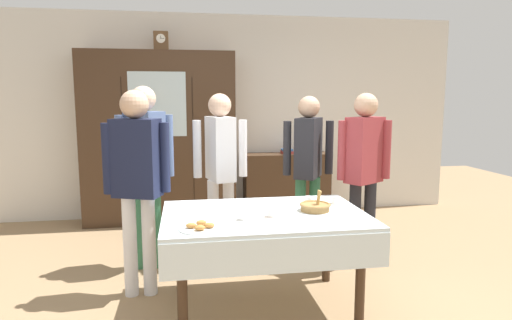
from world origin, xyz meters
name	(u,v)px	position (x,y,z in m)	size (l,w,h in m)	color
ground_plane	(260,294)	(0.00, 0.00, 0.00)	(12.00, 12.00, 0.00)	#997A56
back_wall	(227,116)	(0.00, 2.65, 1.35)	(6.40, 0.10, 2.70)	silver
dining_table	(265,227)	(0.00, -0.23, 0.64)	(1.53, 1.04, 0.74)	#3D2819
wall_cabinet	(160,138)	(-0.90, 2.35, 1.09)	(1.91, 0.46, 2.18)	#3D2819
mantel_clock	(161,41)	(-0.85, 2.35, 2.30)	(0.18, 0.11, 0.24)	brown
bookshelf_low	(287,184)	(0.79, 2.41, 0.43)	(1.17, 0.35, 0.85)	#3D2819
book_stack	(287,151)	(0.79, 2.41, 0.88)	(0.16, 0.19, 0.06)	#99332D
tea_cup_center	(309,201)	(0.41, 0.02, 0.77)	(0.13, 0.13, 0.06)	white
tea_cup_near_right	(336,201)	(0.62, -0.03, 0.77)	(0.13, 0.13, 0.06)	white
tea_cup_far_left	(244,217)	(-0.18, -0.39, 0.77)	(0.13, 0.13, 0.06)	white
tea_cup_back_edge	(273,214)	(0.04, -0.33, 0.77)	(0.13, 0.13, 0.06)	white
bread_basket	(315,206)	(0.40, -0.20, 0.78)	(0.24, 0.24, 0.16)	#9E7542
pastry_plate	(200,227)	(-0.50, -0.54, 0.76)	(0.28, 0.28, 0.05)	white
spoon_near_left	(218,214)	(-0.35, -0.19, 0.74)	(0.12, 0.02, 0.01)	silver
spoon_near_right	(339,221)	(0.47, -0.51, 0.74)	(0.12, 0.02, 0.01)	silver
person_near_right_end	(145,159)	(-0.95, 0.75, 1.05)	(0.52, 0.40, 1.71)	#33704C
person_beside_shelf	(220,161)	(-0.25, 0.82, 1.00)	(0.52, 0.40, 1.65)	silver
person_behind_table_left	(308,159)	(0.65, 0.88, 0.99)	(0.52, 0.41, 1.62)	#33704C
person_behind_table_right	(137,173)	(-0.96, 0.16, 1.02)	(0.52, 0.31, 1.67)	silver
person_by_cabinet	(364,162)	(1.07, 0.47, 1.01)	(0.52, 0.36, 1.65)	#232328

